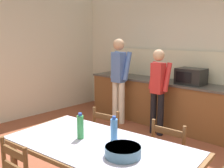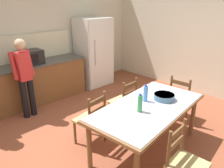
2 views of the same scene
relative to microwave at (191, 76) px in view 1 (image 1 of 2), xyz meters
The scene contains 12 objects.
wall_back 0.60m from the microwave, 77.58° to the left, with size 6.52×0.12×2.90m, color beige.
kitchen_counter 0.82m from the microwave, behind, with size 3.57×0.66×0.92m.
counter_splashback 0.66m from the microwave, 148.90° to the left, with size 3.53×0.03×0.60m, color beige.
microwave is the anchor object (origin of this frame).
dining_table 2.91m from the microwave, 80.50° to the right, with size 2.02×1.17×0.78m.
bottle_near_centre 2.89m from the microwave, 85.28° to the right, with size 0.07×0.07×0.27m.
bottle_off_centre 2.78m from the microwave, 78.36° to the right, with size 0.07×0.07×0.27m.
serving_bowl 3.01m from the microwave, 74.15° to the right, with size 0.32×0.32×0.09m.
chair_side_far_left 2.21m from the microwave, 90.91° to the right, with size 0.48×0.46×0.91m.
chair_side_far_right 2.28m from the microwave, 67.90° to the right, with size 0.45×0.43×0.91m.
person_at_sink 1.44m from the microwave, 159.68° to the right, with size 0.44×0.30×1.76m.
person_at_counter 0.67m from the microwave, 125.78° to the right, with size 0.40×0.27×1.58m.
Camera 1 is at (2.11, -2.30, 1.81)m, focal length 42.00 mm.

